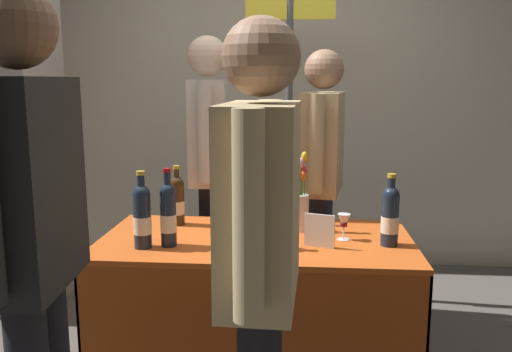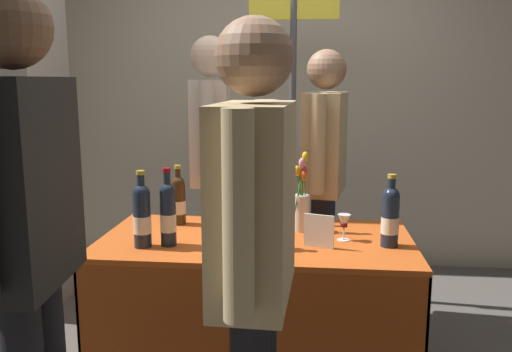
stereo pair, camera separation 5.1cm
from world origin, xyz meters
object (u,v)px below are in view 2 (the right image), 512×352
(tasting_table, at_px, (256,281))
(display_bottle_0, at_px, (255,218))
(taster_foreground_right, at_px, (254,242))
(featured_wine_bottle, at_px, (283,195))
(concrete_pillar, at_px, (6,38))
(booth_signpost, at_px, (293,103))
(wine_glass_near_vendor, at_px, (344,222))
(flower_vase, at_px, (301,203))
(vendor_presenter, at_px, (212,150))

(tasting_table, relative_size, display_bottle_0, 4.58)
(tasting_table, relative_size, taster_foreground_right, 0.90)
(tasting_table, distance_m, taster_foreground_right, 1.04)
(featured_wine_bottle, bearing_deg, concrete_pillar, 163.53)
(taster_foreground_right, bearing_deg, featured_wine_bottle, 1.19)
(taster_foreground_right, distance_m, booth_signpost, 2.04)
(concrete_pillar, relative_size, tasting_table, 2.33)
(concrete_pillar, xyz_separation_m, tasting_table, (1.65, -0.79, -1.22))
(concrete_pillar, height_order, featured_wine_bottle, concrete_pillar)
(display_bottle_0, xyz_separation_m, wine_glass_near_vendor, (0.40, 0.16, -0.05))
(flower_vase, height_order, vendor_presenter, vendor_presenter)
(flower_vase, xyz_separation_m, vendor_presenter, (-0.55, 0.55, 0.18))
(taster_foreground_right, bearing_deg, vendor_presenter, 17.28)
(tasting_table, height_order, display_bottle_0, display_bottle_0)
(vendor_presenter, height_order, booth_signpost, booth_signpost)
(featured_wine_bottle, height_order, booth_signpost, booth_signpost)
(tasting_table, relative_size, flower_vase, 3.71)
(tasting_table, height_order, booth_signpost, booth_signpost)
(wine_glass_near_vendor, bearing_deg, featured_wine_bottle, 138.12)
(featured_wine_bottle, xyz_separation_m, display_bottle_0, (-0.10, -0.42, -0.01))
(featured_wine_bottle, bearing_deg, booth_signpost, 89.05)
(flower_vase, bearing_deg, taster_foreground_right, -96.37)
(vendor_presenter, xyz_separation_m, booth_signpost, (0.47, 0.40, 0.27))
(vendor_presenter, bearing_deg, featured_wine_bottle, 41.05)
(wine_glass_near_vendor, relative_size, booth_signpost, 0.06)
(wine_glass_near_vendor, xyz_separation_m, vendor_presenter, (-0.75, 0.70, 0.24))
(booth_signpost, bearing_deg, tasting_table, -96.58)
(concrete_pillar, height_order, wine_glass_near_vendor, concrete_pillar)
(tasting_table, distance_m, featured_wine_bottle, 0.47)
(concrete_pillar, relative_size, flower_vase, 8.63)
(wine_glass_near_vendor, distance_m, taster_foreground_right, 0.99)
(booth_signpost, bearing_deg, display_bottle_0, -95.34)
(booth_signpost, bearing_deg, vendor_presenter, -139.45)
(concrete_pillar, bearing_deg, featured_wine_bottle, -16.47)
(vendor_presenter, relative_size, booth_signpost, 0.83)
(concrete_pillar, distance_m, tasting_table, 2.20)
(featured_wine_bottle, distance_m, vendor_presenter, 0.65)
(wine_glass_near_vendor, bearing_deg, display_bottle_0, -158.94)
(tasting_table, relative_size, vendor_presenter, 0.86)
(booth_signpost, bearing_deg, flower_vase, -85.07)
(flower_vase, height_order, taster_foreground_right, taster_foreground_right)
(taster_foreground_right, bearing_deg, wine_glass_near_vendor, -17.02)
(display_bottle_0, height_order, wine_glass_near_vendor, display_bottle_0)
(concrete_pillar, height_order, display_bottle_0, concrete_pillar)
(wine_glass_near_vendor, relative_size, taster_foreground_right, 0.08)
(wine_glass_near_vendor, xyz_separation_m, taster_foreground_right, (-0.32, -0.92, 0.18))
(vendor_presenter, bearing_deg, taster_foreground_right, 9.19)
(taster_foreground_right, bearing_deg, display_bottle_0, 8.31)
(concrete_pillar, distance_m, booth_signpost, 1.85)
(tasting_table, xyz_separation_m, display_bottle_0, (0.01, -0.15, 0.35))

